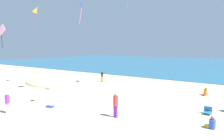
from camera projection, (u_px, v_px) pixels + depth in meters
ground_plane at (137, 94)px, 18.70m from camera, size 120.00×120.00×0.00m
ocean_water at (199, 64)px, 51.83m from camera, size 120.00×60.00×0.05m
dune_mound at (56, 83)px, 24.76m from camera, size 9.36×6.56×1.47m
beach_chair_far_left at (208, 111)px, 13.04m from camera, size 0.55×0.58×0.55m
cooler_box at (50, 106)px, 14.50m from camera, size 0.63×0.50×0.26m
person_1 at (212, 124)px, 10.74m from camera, size 0.66×0.59×0.74m
person_2 at (7, 101)px, 13.11m from camera, size 0.42×0.42×1.50m
person_3 at (116, 103)px, 12.37m from camera, size 0.36×0.36×1.65m
person_4 at (205, 92)px, 18.16m from camera, size 0.54×0.68×0.76m
person_5 at (102, 75)px, 25.27m from camera, size 0.37×0.37×1.46m
kite_pink at (1, 31)px, 12.00m from camera, size 0.86×0.32×1.53m
kite_orange at (36, 10)px, 22.21m from camera, size 1.01×1.05×1.91m
kite_blue at (80, 5)px, 12.78m from camera, size 0.43×0.50×1.68m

